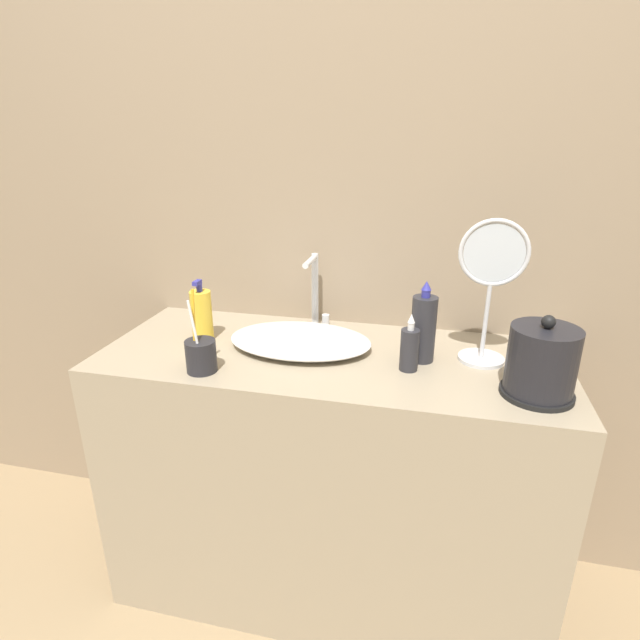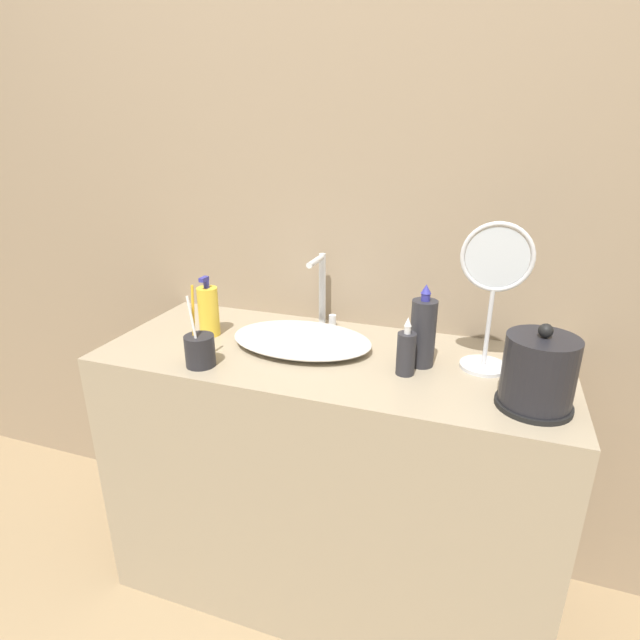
{
  "view_description": "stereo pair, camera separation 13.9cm",
  "coord_description": "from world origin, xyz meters",
  "px_view_note": "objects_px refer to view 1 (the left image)",
  "views": [
    {
      "loc": [
        0.27,
        -1.01,
        1.43
      ],
      "look_at": [
        -0.03,
        0.26,
        0.94
      ],
      "focal_mm": 28.0,
      "sensor_mm": 36.0,
      "label": 1
    },
    {
      "loc": [
        0.4,
        -0.97,
        1.43
      ],
      "look_at": [
        -0.03,
        0.26,
        0.94
      ],
      "focal_mm": 28.0,
      "sensor_mm": 36.0,
      "label": 2
    }
  ],
  "objects_px": {
    "mouthwash_bottle": "(423,328)",
    "shampoo_bottle": "(409,348)",
    "lotion_bottle": "(202,315)",
    "faucet": "(315,288)",
    "toothbrush_cup": "(201,355)",
    "vanity_mirror": "(490,282)",
    "electric_kettle": "(541,365)"
  },
  "relations": [
    {
      "from": "toothbrush_cup",
      "to": "lotion_bottle",
      "type": "relative_size",
      "value": 1.18
    },
    {
      "from": "electric_kettle",
      "to": "mouthwash_bottle",
      "type": "bearing_deg",
      "value": 153.5
    },
    {
      "from": "toothbrush_cup",
      "to": "shampoo_bottle",
      "type": "distance_m",
      "value": 0.55
    },
    {
      "from": "faucet",
      "to": "mouthwash_bottle",
      "type": "height_order",
      "value": "faucet"
    },
    {
      "from": "toothbrush_cup",
      "to": "faucet",
      "type": "bearing_deg",
      "value": 59.99
    },
    {
      "from": "vanity_mirror",
      "to": "mouthwash_bottle",
      "type": "bearing_deg",
      "value": -167.51
    },
    {
      "from": "lotion_bottle",
      "to": "shampoo_bottle",
      "type": "relative_size",
      "value": 1.2
    },
    {
      "from": "toothbrush_cup",
      "to": "vanity_mirror",
      "type": "xyz_separation_m",
      "value": [
        0.72,
        0.24,
        0.18
      ]
    },
    {
      "from": "lotion_bottle",
      "to": "mouthwash_bottle",
      "type": "distance_m",
      "value": 0.65
    },
    {
      "from": "electric_kettle",
      "to": "shampoo_bottle",
      "type": "height_order",
      "value": "electric_kettle"
    },
    {
      "from": "electric_kettle",
      "to": "toothbrush_cup",
      "type": "distance_m",
      "value": 0.84
    },
    {
      "from": "lotion_bottle",
      "to": "faucet",
      "type": "bearing_deg",
      "value": 29.8
    },
    {
      "from": "toothbrush_cup",
      "to": "lotion_bottle",
      "type": "height_order",
      "value": "toothbrush_cup"
    },
    {
      "from": "faucet",
      "to": "toothbrush_cup",
      "type": "height_order",
      "value": "faucet"
    },
    {
      "from": "lotion_bottle",
      "to": "shampoo_bottle",
      "type": "bearing_deg",
      "value": -6.36
    },
    {
      "from": "shampoo_bottle",
      "to": "mouthwash_bottle",
      "type": "xyz_separation_m",
      "value": [
        0.03,
        0.07,
        0.03
      ]
    },
    {
      "from": "faucet",
      "to": "shampoo_bottle",
      "type": "height_order",
      "value": "faucet"
    },
    {
      "from": "toothbrush_cup",
      "to": "lotion_bottle",
      "type": "distance_m",
      "value": 0.22
    },
    {
      "from": "electric_kettle",
      "to": "vanity_mirror",
      "type": "xyz_separation_m",
      "value": [
        -0.12,
        0.17,
        0.14
      ]
    },
    {
      "from": "faucet",
      "to": "toothbrush_cup",
      "type": "relative_size",
      "value": 1.07
    },
    {
      "from": "lotion_bottle",
      "to": "vanity_mirror",
      "type": "relative_size",
      "value": 0.48
    },
    {
      "from": "electric_kettle",
      "to": "mouthwash_bottle",
      "type": "height_order",
      "value": "mouthwash_bottle"
    },
    {
      "from": "faucet",
      "to": "vanity_mirror",
      "type": "xyz_separation_m",
      "value": [
        0.51,
        -0.14,
        0.09
      ]
    },
    {
      "from": "lotion_bottle",
      "to": "vanity_mirror",
      "type": "xyz_separation_m",
      "value": [
        0.81,
        0.04,
        0.15
      ]
    },
    {
      "from": "toothbrush_cup",
      "to": "shampoo_bottle",
      "type": "relative_size",
      "value": 1.41
    },
    {
      "from": "mouthwash_bottle",
      "to": "electric_kettle",
      "type": "bearing_deg",
      "value": -26.5
    },
    {
      "from": "electric_kettle",
      "to": "vanity_mirror",
      "type": "height_order",
      "value": "vanity_mirror"
    },
    {
      "from": "mouthwash_bottle",
      "to": "vanity_mirror",
      "type": "height_order",
      "value": "vanity_mirror"
    },
    {
      "from": "faucet",
      "to": "lotion_bottle",
      "type": "xyz_separation_m",
      "value": [
        -0.31,
        -0.18,
        -0.05
      ]
    },
    {
      "from": "lotion_bottle",
      "to": "vanity_mirror",
      "type": "bearing_deg",
      "value": 2.51
    },
    {
      "from": "toothbrush_cup",
      "to": "vanity_mirror",
      "type": "height_order",
      "value": "vanity_mirror"
    },
    {
      "from": "mouthwash_bottle",
      "to": "shampoo_bottle",
      "type": "bearing_deg",
      "value": -113.99
    }
  ]
}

